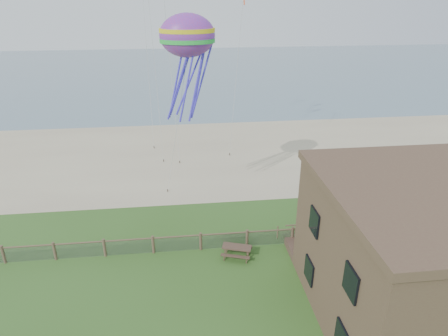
{
  "coord_description": "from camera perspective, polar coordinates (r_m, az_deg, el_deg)",
  "views": [
    {
      "loc": [
        -0.95,
        -15.29,
        15.4
      ],
      "look_at": [
        1.73,
        8.0,
        4.78
      ],
      "focal_mm": 32.0,
      "sensor_mm": 36.0,
      "label": 1
    }
  ],
  "objects": [
    {
      "name": "ground",
      "position": [
        21.72,
        -2.27,
        -20.81
      ],
      "size": [
        160.0,
        160.0,
        0.0
      ],
      "primitive_type": "plane",
      "color": "#30541D",
      "rests_on": "ground"
    },
    {
      "name": "sand_beach",
      "position": [
        40.36,
        -4.72,
        1.85
      ],
      "size": [
        72.0,
        20.0,
        0.02
      ],
      "primitive_type": "cube",
      "color": "tan",
      "rests_on": "ground"
    },
    {
      "name": "ocean",
      "position": [
        82.74,
        -5.96,
        13.52
      ],
      "size": [
        160.0,
        68.0,
        0.02
      ],
      "primitive_type": "cube",
      "color": "slate",
      "rests_on": "ground"
    },
    {
      "name": "chainlink_fence",
      "position": [
        25.98,
        -3.35,
        -10.55
      ],
      "size": [
        36.2,
        0.2,
        1.25
      ],
      "primitive_type": null,
      "color": "brown",
      "rests_on": "ground"
    },
    {
      "name": "motel_deck",
      "position": [
        28.91,
        23.88,
        -9.61
      ],
      "size": [
        15.0,
        2.0,
        0.5
      ],
      "primitive_type": "cube",
      "color": "brown",
      "rests_on": "ground"
    },
    {
      "name": "picnic_table",
      "position": [
        25.44,
        1.83,
        -11.84
      ],
      "size": [
        2.13,
        1.84,
        0.76
      ],
      "primitive_type": null,
      "rotation": [
        0.0,
        0.0,
        -0.32
      ],
      "color": "brown",
      "rests_on": "ground"
    },
    {
      "name": "octopus_kite",
      "position": [
        27.0,
        -5.11,
        14.37
      ],
      "size": [
        3.87,
        2.98,
        7.32
      ],
      "primitive_type": null,
      "rotation": [
        0.0,
        0.0,
        -0.14
      ],
      "color": "#E52452"
    }
  ]
}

